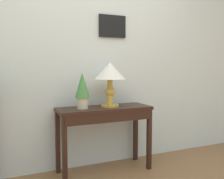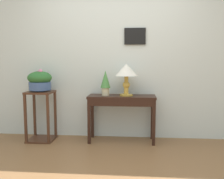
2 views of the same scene
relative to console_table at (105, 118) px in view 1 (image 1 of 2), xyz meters
name	(u,v)px [view 1 (image 1 of 2)]	position (x,y,z in m)	size (l,w,h in m)	color
back_wall_with_art	(84,46)	(-0.13, 0.30, 0.80)	(9.00, 0.13, 2.80)	silver
console_table	(105,118)	(0.00, 0.00, 0.00)	(1.03, 0.38, 0.72)	black
table_lamp	(110,74)	(0.07, 0.02, 0.47)	(0.34, 0.34, 0.49)	gold
potted_plant_on_console	(82,89)	(-0.25, 0.01, 0.33)	(0.15, 0.15, 0.38)	beige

